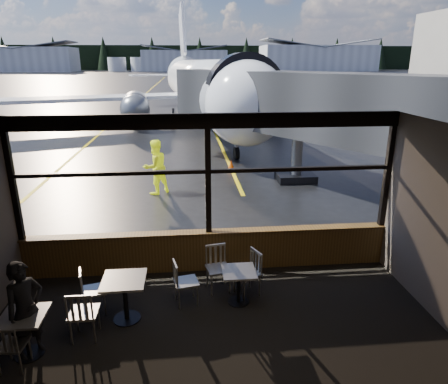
{
  "coord_description": "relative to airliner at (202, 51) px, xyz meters",
  "views": [
    {
      "loc": [
        -0.44,
        -8.07,
        4.5
      ],
      "look_at": [
        0.44,
        1.0,
        1.5
      ],
      "focal_mm": 32.0,
      "sensor_mm": 36.0,
      "label": 1
    }
  ],
  "objects": [
    {
      "name": "ground_plane",
      "position": [
        -0.9,
        98.28,
        -5.13
      ],
      "size": [
        520.0,
        520.0,
        0.0
      ],
      "primitive_type": "plane",
      "color": "black",
      "rests_on": "ground"
    },
    {
      "name": "carpet_floor",
      "position": [
        -0.9,
        -24.72,
        -5.12
      ],
      "size": [
        8.0,
        6.0,
        0.01
      ],
      "primitive_type": "cube",
      "color": "black",
      "rests_on": "ground"
    },
    {
      "name": "ceiling",
      "position": [
        -0.9,
        -24.72,
        -1.63
      ],
      "size": [
        8.0,
        6.0,
        0.04
      ],
      "primitive_type": "cube",
      "color": "#38332D",
      "rests_on": "ground"
    },
    {
      "name": "window_sill",
      "position": [
        -0.9,
        -21.72,
        -4.68
      ],
      "size": [
        8.0,
        0.28,
        0.9
      ],
      "primitive_type": "cube",
      "color": "#4A3216",
      "rests_on": "ground"
    },
    {
      "name": "window_header",
      "position": [
        -0.9,
        -21.72,
        -1.78
      ],
      "size": [
        8.0,
        0.18,
        0.3
      ],
      "primitive_type": "cube",
      "color": "black",
      "rests_on": "ground"
    },
    {
      "name": "mullion_left",
      "position": [
        -4.85,
        -21.72,
        -2.93
      ],
      "size": [
        0.12,
        0.12,
        2.6
      ],
      "primitive_type": "cube",
      "color": "black",
      "rests_on": "ground"
    },
    {
      "name": "mullion_centre",
      "position": [
        -0.9,
        -21.72,
        -2.93
      ],
      "size": [
        0.12,
        0.12,
        2.6
      ],
      "primitive_type": "cube",
      "color": "black",
      "rests_on": "ground"
    },
    {
      "name": "mullion_right",
      "position": [
        3.05,
        -21.72,
        -2.93
      ],
      "size": [
        0.12,
        0.12,
        2.6
      ],
      "primitive_type": "cube",
      "color": "black",
      "rests_on": "ground"
    },
    {
      "name": "window_transom",
      "position": [
        -0.9,
        -21.72,
        -2.83
      ],
      "size": [
        8.0,
        0.1,
        0.08
      ],
      "primitive_type": "cube",
      "color": "black",
      "rests_on": "ground"
    },
    {
      "name": "airliner",
      "position": [
        0.0,
        0.0,
        0.0
      ],
      "size": [
        31.04,
        36.09,
        10.27
      ],
      "primitive_type": null,
      "rotation": [
        0.0,
        0.0,
        0.09
      ],
      "color": "white",
      "rests_on": "ground_plane"
    },
    {
      "name": "jet_bridge",
      "position": [
        2.7,
        -16.22,
        -2.79
      ],
      "size": [
        8.79,
        10.74,
        4.69
      ],
      "primitive_type": null,
      "color": "#2C2C2E",
      "rests_on": "ground_plane"
    },
    {
      "name": "cafe_table_near",
      "position": [
        -0.41,
        -23.09,
        -4.79
      ],
      "size": [
        0.63,
        0.63,
        0.7
      ],
      "primitive_type": null,
      "color": "#A6A299",
      "rests_on": "carpet_floor"
    },
    {
      "name": "cafe_table_mid",
      "position": [
        -2.51,
        -23.43,
        -4.72
      ],
      "size": [
        0.76,
        0.76,
        0.83
      ],
      "primitive_type": null,
      "color": "gray",
      "rests_on": "carpet_floor"
    },
    {
      "name": "cafe_table_left",
      "position": [
        -3.94,
        -24.23,
        -4.76
      ],
      "size": [
        0.68,
        0.68,
        0.75
      ],
      "primitive_type": null,
      "color": "gray",
      "rests_on": "carpet_floor"
    },
    {
      "name": "chair_near_e",
      "position": [
        -0.2,
        -22.83,
        -4.66
      ],
      "size": [
        0.68,
        0.68,
        0.94
      ],
      "primitive_type": null,
      "rotation": [
        0.0,
        0.0,
        1.99
      ],
      "color": "#B4B0A3",
      "rests_on": "carpet_floor"
    },
    {
      "name": "chair_near_w",
      "position": [
        -1.42,
        -23.03,
        -4.67
      ],
      "size": [
        0.59,
        0.59,
        0.92
      ],
      "primitive_type": null,
      "rotation": [
        0.0,
        0.0,
        -1.37
      ],
      "color": "#B8B4A6",
      "rests_on": "carpet_floor"
    },
    {
      "name": "chair_near_n",
      "position": [
        -0.76,
        -22.62,
        -4.66
      ],
      "size": [
        0.61,
        0.61,
        0.96
      ],
      "primitive_type": null,
      "rotation": [
        0.0,
        0.0,
        3.32
      ],
      "color": "#BBB6A9",
      "rests_on": "carpet_floor"
    },
    {
      "name": "chair_mid_s",
      "position": [
        -3.12,
        -23.88,
        -4.65
      ],
      "size": [
        0.53,
        0.53,
        0.97
      ],
      "primitive_type": null,
      "rotation": [
        0.0,
        0.0,
        -0.01
      ],
      "color": "#B4AEA3",
      "rests_on": "carpet_floor"
    },
    {
      "name": "chair_mid_w",
      "position": [
        -3.12,
        -23.14,
        -4.69
      ],
      "size": [
        0.59,
        0.59,
        0.9
      ],
      "primitive_type": null,
      "rotation": [
        0.0,
        0.0,
        -1.32
      ],
      "color": "#B1ACA0",
      "rests_on": "carpet_floor"
    },
    {
      "name": "chair_left_s",
      "position": [
        -4.04,
        -24.5,
        -4.72
      ],
      "size": [
        0.49,
        0.49,
        0.84
      ],
      "primitive_type": null,
      "rotation": [
        0.0,
        0.0,
        -0.08
      ],
      "color": "#B0AB9F",
      "rests_on": "carpet_floor"
    },
    {
      "name": "passenger",
      "position": [
        -3.89,
        -24.2,
        -4.31
      ],
      "size": [
        0.69,
        0.71,
        1.64
      ],
      "primitive_type": "imported",
      "rotation": [
        0.0,
        0.0,
        0.83
      ],
      "color": "black",
      "rests_on": "carpet_floor"
    },
    {
      "name": "ground_crew",
      "position": [
        -2.43,
        -16.07,
        -4.17
      ],
      "size": [
        1.19,
        1.15,
        1.92
      ],
      "primitive_type": "imported",
      "rotation": [
        0.0,
        0.0,
        3.8
      ],
      "color": "#BFF219",
      "rests_on": "ground_plane"
    },
    {
      "name": "cone_nose",
      "position": [
        0.57,
        -13.24,
        -4.91
      ],
      "size": [
        0.32,
        0.32,
        0.45
      ],
      "primitive_type": "cone",
      "color": "#FF6008",
      "rests_on": "ground_plane"
    },
    {
      "name": "hangar_left",
      "position": [
        -70.9,
        158.28,
        0.37
      ],
      "size": [
        45.0,
        18.0,
        11.0
      ],
      "primitive_type": null,
      "color": "silver",
      "rests_on": "ground_plane"
    },
    {
      "name": "hangar_mid",
      "position": [
        -0.9,
        163.28,
        -0.13
      ],
      "size": [
        38.0,
        15.0,
        10.0
      ],
      "primitive_type": null,
      "color": "silver",
      "rests_on": "ground_plane"
    },
    {
      "name": "hangar_right",
      "position": [
        59.1,
        156.28,
        0.87
      ],
      "size": [
        50.0,
        20.0,
        12.0
      ],
      "primitive_type": null,
      "color": "silver",
      "rests_on": "ground_plane"
    },
    {
      "name": "fuel_tank_a",
      "position": [
        -30.9,
        160.28,
        -2.13
      ],
      "size": [
        8.0,
        8.0,
        6.0
      ],
      "primitive_type": "cylinder",
      "color": "silver",
      "rests_on": "ground_plane"
    },
    {
      "name": "fuel_tank_b",
      "position": [
        -20.9,
        160.28,
        -2.13
      ],
      "size": [
        8.0,
        8.0,
        6.0
      ],
      "primitive_type": "cylinder",
      "color": "silver",
      "rests_on": "ground_plane"
    },
    {
      "name": "fuel_tank_c",
      "position": [
        -10.9,
        160.28,
        -2.13
      ],
      "size": [
        8.0,
        8.0,
        6.0
      ],
      "primitive_type": "cylinder",
      "color": "silver",
      "rests_on": "ground_plane"
    },
    {
      "name": "treeline",
      "position": [
        -0.9,
        188.28,
        0.87
      ],
      "size": [
        360.0,
        3.0,
        12.0
      ],
      "primitive_type": "cube",
      "color": "black",
      "rests_on": "ground_plane"
    }
  ]
}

